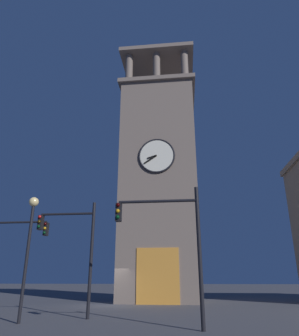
{
  "coord_description": "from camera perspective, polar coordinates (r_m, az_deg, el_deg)",
  "views": [
    {
      "loc": [
        -5.57,
        23.45,
        1.75
      ],
      "look_at": [
        -2.45,
        -4.37,
        11.71
      ],
      "focal_mm": 33.43,
      "sensor_mm": 36.0,
      "label": 1
    }
  ],
  "objects": [
    {
      "name": "ground_plane",
      "position": [
        24.17,
        -7.58,
        -23.58
      ],
      "size": [
        200.0,
        200.0,
        0.0
      ],
      "primitive_type": "plane",
      "color": "#4C4C51"
    },
    {
      "name": "clocktower",
      "position": [
        29.12,
        1.95,
        -2.83
      ],
      "size": [
        7.16,
        7.45,
        25.6
      ],
      "color": "#75665B",
      "rests_on": "ground_plane"
    },
    {
      "name": "traffic_signal_near",
      "position": [
        12.62,
        3.75,
        -11.67
      ],
      "size": [
        3.4,
        0.41,
        5.3
      ],
      "color": "black",
      "rests_on": "ground_plane"
    },
    {
      "name": "traffic_signal_mid",
      "position": [
        20.16,
        -24.77,
        -12.77
      ],
      "size": [
        3.78,
        0.41,
        5.18
      ],
      "color": "black",
      "rests_on": "ground_plane"
    },
    {
      "name": "traffic_signal_far",
      "position": [
        16.58,
        -13.64,
        -12.78
      ],
      "size": [
        3.0,
        0.41,
        5.5
      ],
      "color": "black",
      "rests_on": "ground_plane"
    },
    {
      "name": "street_lamp",
      "position": [
        15.48,
        -20.96,
        -10.96
      ],
      "size": [
        0.44,
        0.44,
        5.39
      ],
      "color": "black",
      "rests_on": "ground_plane"
    }
  ]
}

